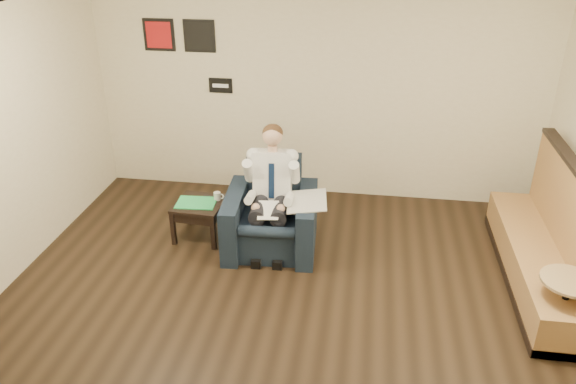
# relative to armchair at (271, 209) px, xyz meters

# --- Properties ---
(ground) EXTENTS (6.00, 6.00, 0.00)m
(ground) POSITION_rel_armchair_xyz_m (0.34, -1.43, -0.51)
(ground) COLOR black
(ground) RESTS_ON ground
(wall_back) EXTENTS (6.00, 0.02, 2.80)m
(wall_back) POSITION_rel_armchair_xyz_m (0.34, 1.57, 0.89)
(wall_back) COLOR #EFE4C3
(wall_back) RESTS_ON ground
(ceiling) EXTENTS (6.00, 6.00, 0.02)m
(ceiling) POSITION_rel_armchair_xyz_m (0.34, -1.43, 2.29)
(ceiling) COLOR white
(ceiling) RESTS_ON wall_back
(seating_sign) EXTENTS (0.32, 0.02, 0.20)m
(seating_sign) POSITION_rel_armchair_xyz_m (-0.96, 1.55, 0.99)
(seating_sign) COLOR black
(seating_sign) RESTS_ON wall_back
(art_print_left) EXTENTS (0.42, 0.03, 0.42)m
(art_print_left) POSITION_rel_armchair_xyz_m (-1.76, 1.55, 1.64)
(art_print_left) COLOR red
(art_print_left) RESTS_ON wall_back
(art_print_right) EXTENTS (0.42, 0.03, 0.42)m
(art_print_right) POSITION_rel_armchair_xyz_m (-1.21, 1.55, 1.64)
(art_print_right) COLOR black
(art_print_right) RESTS_ON wall_back
(armchair) EXTENTS (1.11, 1.11, 1.01)m
(armchair) POSITION_rel_armchair_xyz_m (0.00, 0.00, 0.00)
(armchair) COLOR black
(armchair) RESTS_ON ground
(seated_man) EXTENTS (0.72, 1.03, 1.39)m
(seated_man) POSITION_rel_armchair_xyz_m (0.01, -0.13, 0.19)
(seated_man) COLOR silver
(seated_man) RESTS_ON armchair
(lap_papers) EXTENTS (0.27, 0.36, 0.01)m
(lap_papers) POSITION_rel_armchair_xyz_m (0.02, -0.24, 0.12)
(lap_papers) COLOR white
(lap_papers) RESTS_ON seated_man
(newspaper) EXTENTS (0.50, 0.60, 0.01)m
(newspaper) POSITION_rel_armchair_xyz_m (0.43, -0.08, 0.18)
(newspaper) COLOR silver
(newspaper) RESTS_ON armchair
(side_table) EXTENTS (0.61, 0.61, 0.47)m
(side_table) POSITION_rel_armchair_xyz_m (-0.90, 0.10, -0.27)
(side_table) COLOR black
(side_table) RESTS_ON ground
(green_folder) EXTENTS (0.49, 0.36, 0.01)m
(green_folder) POSITION_rel_armchair_xyz_m (-0.93, 0.09, -0.03)
(green_folder) COLOR #26C15F
(green_folder) RESTS_ON side_table
(coffee_mug) EXTENTS (0.09, 0.09, 0.10)m
(coffee_mug) POSITION_rel_armchair_xyz_m (-0.70, 0.21, 0.01)
(coffee_mug) COLOR white
(coffee_mug) RESTS_ON side_table
(smartphone) EXTENTS (0.16, 0.11, 0.01)m
(smartphone) POSITION_rel_armchair_xyz_m (-0.83, 0.27, -0.04)
(smartphone) COLOR black
(smartphone) RESTS_ON side_table
(banquette) EXTENTS (0.60, 2.53, 1.29)m
(banquette) POSITION_rel_armchair_xyz_m (2.93, -0.26, 0.14)
(banquette) COLOR #9C6F3C
(banquette) RESTS_ON ground
(cafe_table) EXTENTS (0.67, 0.67, 0.64)m
(cafe_table) POSITION_rel_armchair_xyz_m (2.94, -1.17, -0.18)
(cafe_table) COLOR #A48459
(cafe_table) RESTS_ON ground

